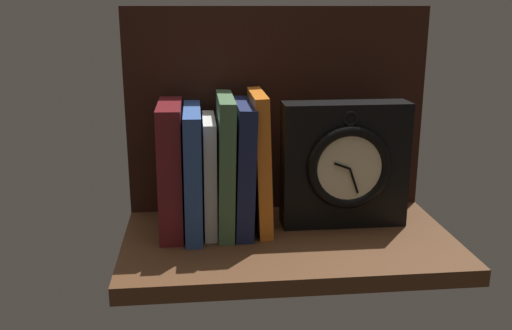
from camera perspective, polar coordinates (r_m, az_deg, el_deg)
The scene contains 9 objects.
ground_plane at distance 90.42cm, azimuth 3.25°, elevation -7.84°, with size 51.04×29.17×2.50cm, color #4C2D19.
back_panel at distance 98.31cm, azimuth 2.11°, elevation 5.42°, with size 51.04×1.20×34.60cm, color black.
book_maroon_dawkins at distance 90.24cm, azimuth -8.44°, elevation -0.32°, with size 3.57×14.61×20.36cm, color maroon.
book_blue_modern at distance 90.26cm, azimuth -6.28°, elevation -0.53°, with size 2.60×16.89×19.49cm, color #2D4C8E.
book_white_catcher at distance 90.48cm, azimuth -4.66°, elevation -0.91°, with size 1.90×12.98×18.06cm, color silver.
book_green_romantic at distance 90.11cm, azimuth -3.12°, elevation 0.12°, with size 2.41×15.05×21.31cm, color #476B44.
book_navy_bierce at distance 90.43cm, azimuth -1.31°, elevation -0.15°, with size 2.69×14.77×20.26cm, color #192147.
book_orange_pandolfini at distance 90.48cm, azimuth 0.39°, elevation 0.38°, with size 2.11×13.35×21.83cm, color orange.
framed_clock at distance 92.58cm, azimuth 8.83°, elevation 0.02°, with size 20.11×6.60×20.11cm.
Camera 1 is at (-13.77, -81.78, 34.80)cm, focal length 40.16 mm.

